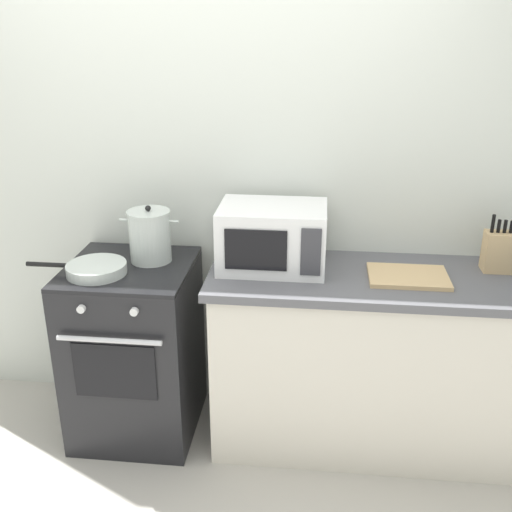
{
  "coord_description": "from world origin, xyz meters",
  "views": [
    {
      "loc": [
        0.55,
        -1.97,
        2.04
      ],
      "look_at": [
        0.27,
        0.6,
        1.0
      ],
      "focal_mm": 42.09,
      "sensor_mm": 36.0,
      "label": 1
    }
  ],
  "objects_px": {
    "knife_block": "(498,251)",
    "frying_pan": "(95,269)",
    "stock_pot": "(150,236)",
    "microwave": "(273,237)",
    "cutting_board": "(408,276)",
    "stove": "(135,349)"
  },
  "relations": [
    {
      "from": "stock_pot",
      "to": "cutting_board",
      "type": "relative_size",
      "value": 0.81
    },
    {
      "from": "stove",
      "to": "cutting_board",
      "type": "height_order",
      "value": "cutting_board"
    },
    {
      "from": "frying_pan",
      "to": "stove",
      "type": "bearing_deg",
      "value": 40.45
    },
    {
      "from": "frying_pan",
      "to": "stock_pot",
      "type": "bearing_deg",
      "value": 41.47
    },
    {
      "from": "stove",
      "to": "cutting_board",
      "type": "bearing_deg",
      "value": 0.05
    },
    {
      "from": "frying_pan",
      "to": "cutting_board",
      "type": "relative_size",
      "value": 1.33
    },
    {
      "from": "stock_pot",
      "to": "microwave",
      "type": "relative_size",
      "value": 0.58
    },
    {
      "from": "frying_pan",
      "to": "microwave",
      "type": "relative_size",
      "value": 0.96
    },
    {
      "from": "stock_pot",
      "to": "frying_pan",
      "type": "height_order",
      "value": "stock_pot"
    },
    {
      "from": "stove",
      "to": "microwave",
      "type": "distance_m",
      "value": 0.92
    },
    {
      "from": "frying_pan",
      "to": "knife_block",
      "type": "height_order",
      "value": "knife_block"
    },
    {
      "from": "microwave",
      "to": "knife_block",
      "type": "height_order",
      "value": "microwave"
    },
    {
      "from": "knife_block",
      "to": "frying_pan",
      "type": "bearing_deg",
      "value": -172.53
    },
    {
      "from": "stock_pot",
      "to": "cutting_board",
      "type": "distance_m",
      "value": 1.24
    },
    {
      "from": "stove",
      "to": "cutting_board",
      "type": "xyz_separation_m",
      "value": [
        1.32,
        0.0,
        0.47
      ]
    },
    {
      "from": "stock_pot",
      "to": "microwave",
      "type": "distance_m",
      "value": 0.6
    },
    {
      "from": "frying_pan",
      "to": "knife_block",
      "type": "relative_size",
      "value": 1.74
    },
    {
      "from": "knife_block",
      "to": "stock_pot",
      "type": "bearing_deg",
      "value": -178.09
    },
    {
      "from": "stove",
      "to": "stock_pot",
      "type": "relative_size",
      "value": 3.17
    },
    {
      "from": "microwave",
      "to": "knife_block",
      "type": "bearing_deg",
      "value": 3.37
    },
    {
      "from": "stock_pot",
      "to": "stove",
      "type": "bearing_deg",
      "value": -137.27
    },
    {
      "from": "frying_pan",
      "to": "microwave",
      "type": "height_order",
      "value": "microwave"
    }
  ]
}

